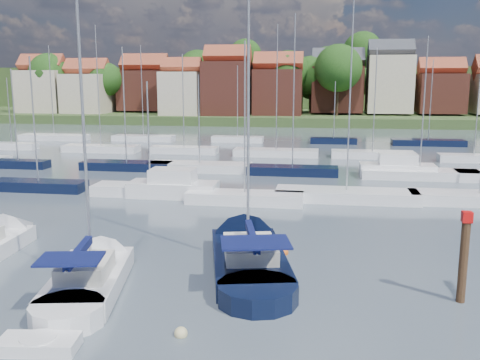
# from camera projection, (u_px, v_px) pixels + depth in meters

# --- Properties ---
(ground) EXTENTS (260.00, 260.00, 0.00)m
(ground) POSITION_uv_depth(u_px,v_px,m) (266.00, 161.00, 61.10)
(ground) COLOR #43505B
(ground) RESTS_ON ground
(sailboat_centre) EXTENTS (4.89, 11.23, 14.82)m
(sailboat_centre) POSITION_uv_depth(u_px,v_px,m) (96.00, 272.00, 25.00)
(sailboat_centre) COLOR white
(sailboat_centre) RESTS_ON ground
(sailboat_navy) EXTENTS (6.29, 13.54, 18.07)m
(sailboat_navy) POSITION_uv_depth(u_px,v_px,m) (246.00, 250.00, 28.16)
(sailboat_navy) COLOR black
(sailboat_navy) RESTS_ON ground
(tender) EXTENTS (2.85, 1.59, 0.59)m
(tender) POSITION_uv_depth(u_px,v_px,m) (38.00, 344.00, 18.44)
(tender) COLOR white
(tender) RESTS_ON ground
(timber_piling) EXTENTS (0.40, 0.40, 6.17)m
(timber_piling) POSITION_uv_depth(u_px,v_px,m) (462.00, 281.00, 22.33)
(timber_piling) COLOR #4C331E
(timber_piling) RESTS_ON ground
(buoy_d) EXTENTS (0.50, 0.50, 0.50)m
(buoy_d) POSITION_uv_depth(u_px,v_px,m) (181.00, 336.00, 19.52)
(buoy_d) COLOR beige
(buoy_d) RESTS_ON ground
(buoy_e) EXTENTS (0.48, 0.48, 0.48)m
(buoy_e) POSITION_uv_depth(u_px,v_px,m) (284.00, 254.00, 28.59)
(buoy_e) COLOR #D85914
(buoy_e) RESTS_ON ground
(marina_field) EXTENTS (79.62, 41.41, 15.93)m
(marina_field) POSITION_uv_depth(u_px,v_px,m) (279.00, 164.00, 56.02)
(marina_field) COLOR white
(marina_field) RESTS_ON ground
(far_shore_town) EXTENTS (212.46, 90.00, 22.27)m
(far_shore_town) POSITION_uv_depth(u_px,v_px,m) (309.00, 95.00, 149.86)
(far_shore_town) COLOR #395028
(far_shore_town) RESTS_ON ground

